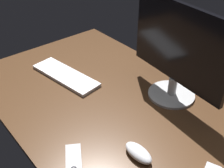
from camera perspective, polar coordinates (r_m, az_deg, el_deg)
desk at (r=126.65cm, az=0.09°, el=-4.34°), size 140.00×84.00×2.00cm
monitor at (r=121.94cm, az=12.93°, el=6.17°), size 50.69×21.15×43.00cm
keyboard at (r=145.01cm, az=-9.27°, el=1.69°), size 39.65×17.69×1.64cm
computer_mouse at (r=103.52cm, az=5.30°, el=-13.51°), size 12.04×5.92×3.77cm
media_remote at (r=101.51cm, az=-7.62°, el=-15.70°), size 17.27×13.49×3.54cm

